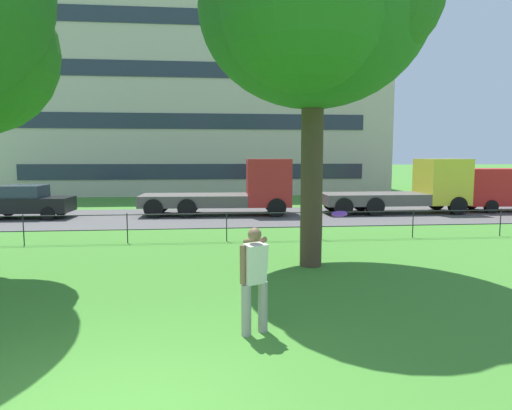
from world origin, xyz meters
TOP-DOWN VIEW (x-y plane):
  - street_strip at (0.00, 16.37)m, footprint 80.00×7.04m
  - park_fence at (-0.00, 10.20)m, footprint 29.73×0.04m
  - tree_small_lawn at (3.75, 6.17)m, footprint 5.78×6.21m
  - person_thrower at (1.82, 2.20)m, footprint 0.47×0.87m
  - frisbee at (3.36, 2.72)m, footprint 0.37×0.37m
  - car_black_far_left at (-7.46, 16.81)m, footprint 4.05×1.91m
  - flatbed_truck_left at (2.48, 17.16)m, footprint 7.38×2.68m
  - flatbed_truck_center at (11.49, 17.06)m, footprint 7.31×2.45m
  - panel_van_far_right at (16.81, 17.21)m, footprint 5.07×2.25m
  - apartment_building_background at (0.05, 33.43)m, footprint 29.51×11.93m

SIDE VIEW (x-z plane):
  - street_strip at x=0.00m, z-range 0.00..0.01m
  - park_fence at x=0.00m, z-range 0.16..1.16m
  - car_black_far_left at x=-7.46m, z-range 0.01..1.55m
  - person_thrower at x=1.82m, z-range 0.07..1.82m
  - flatbed_truck_left at x=2.48m, z-range -0.16..2.59m
  - flatbed_truck_center at x=11.49m, z-range -0.16..2.59m
  - panel_van_far_right at x=16.81m, z-range 0.15..2.39m
  - frisbee at x=3.36m, z-range 1.84..1.92m
  - tree_small_lawn at x=3.75m, z-range 1.92..10.91m
  - apartment_building_background at x=0.05m, z-range 0.01..14.72m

